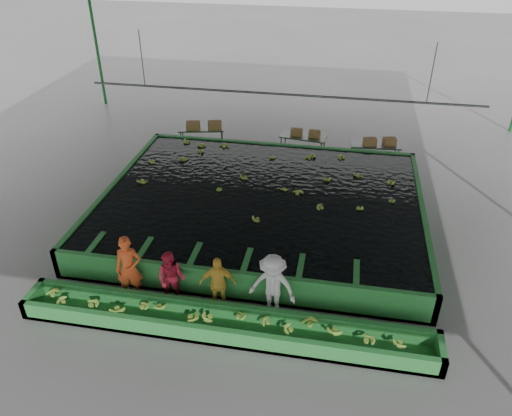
% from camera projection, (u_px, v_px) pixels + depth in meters
% --- Properties ---
extents(ground, '(80.00, 80.00, 0.00)m').
position_uv_depth(ground, '(253.00, 245.00, 14.94)').
color(ground, slate).
rests_on(ground, ground).
extents(shed_roof, '(20.00, 22.00, 0.04)m').
position_uv_depth(shed_roof, '(252.00, 81.00, 12.32)').
color(shed_roof, gray).
rests_on(shed_roof, shed_posts).
extents(shed_posts, '(20.00, 22.00, 5.00)m').
position_uv_depth(shed_posts, '(253.00, 171.00, 13.63)').
color(shed_posts, '#1B6428').
rests_on(shed_posts, ground).
extents(flotation_tank, '(10.00, 8.00, 0.90)m').
position_uv_depth(flotation_tank, '(262.00, 207.00, 15.96)').
color(flotation_tank, '#277732').
rests_on(flotation_tank, ground).
extents(tank_water, '(9.70, 7.70, 0.00)m').
position_uv_depth(tank_water, '(262.00, 196.00, 15.76)').
color(tank_water, black).
rests_on(tank_water, flotation_tank).
extents(sorting_trough, '(10.00, 1.00, 0.50)m').
position_uv_depth(sorting_trough, '(224.00, 324.00, 11.80)').
color(sorting_trough, '#277732').
rests_on(sorting_trough, ground).
extents(cableway_rail, '(0.08, 0.08, 14.00)m').
position_uv_depth(cableway_rail, '(279.00, 94.00, 17.56)').
color(cableway_rail, '#59605B').
rests_on(cableway_rail, shed_roof).
extents(rail_hanger_left, '(0.04, 0.04, 2.00)m').
position_uv_depth(rail_hanger_left, '(142.00, 58.00, 17.82)').
color(rail_hanger_left, '#59605B').
rests_on(rail_hanger_left, shed_roof).
extents(rail_hanger_right, '(0.04, 0.04, 2.00)m').
position_uv_depth(rail_hanger_right, '(432.00, 73.00, 16.25)').
color(rail_hanger_right, '#59605B').
rests_on(rail_hanger_right, shed_roof).
extents(worker_a, '(0.75, 0.58, 1.82)m').
position_uv_depth(worker_a, '(129.00, 268.00, 12.54)').
color(worker_a, '#DB4E20').
rests_on(worker_a, ground).
extents(worker_b, '(0.74, 0.58, 1.51)m').
position_uv_depth(worker_b, '(171.00, 278.00, 12.45)').
color(worker_b, red).
rests_on(worker_b, ground).
extents(worker_c, '(0.96, 0.56, 1.54)m').
position_uv_depth(worker_c, '(218.00, 284.00, 12.25)').
color(worker_c, gold).
rests_on(worker_c, ground).
extents(worker_d, '(1.23, 0.81, 1.78)m').
position_uv_depth(worker_d, '(272.00, 287.00, 11.97)').
color(worker_d, silver).
rests_on(worker_d, ground).
extents(packing_table_left, '(1.97, 1.12, 0.84)m').
position_uv_depth(packing_table_left, '(202.00, 137.00, 20.73)').
color(packing_table_left, '#59605B').
rests_on(packing_table_left, ground).
extents(packing_table_mid, '(1.89, 0.96, 0.82)m').
position_uv_depth(packing_table_mid, '(303.00, 145.00, 20.06)').
color(packing_table_mid, '#59605B').
rests_on(packing_table_mid, ground).
extents(packing_table_right, '(1.94, 0.90, 0.86)m').
position_uv_depth(packing_table_right, '(374.00, 154.00, 19.32)').
color(packing_table_right, '#59605B').
rests_on(packing_table_right, ground).
extents(box_stack_left, '(1.49, 0.70, 0.31)m').
position_uv_depth(box_stack_left, '(204.00, 129.00, 20.40)').
color(box_stack_left, brown).
rests_on(box_stack_left, packing_table_left).
extents(box_stack_mid, '(1.18, 0.39, 0.25)m').
position_uv_depth(box_stack_mid, '(305.00, 136.00, 19.84)').
color(box_stack_mid, brown).
rests_on(box_stack_mid, packing_table_mid).
extents(box_stack_right, '(1.27, 0.61, 0.26)m').
position_uv_depth(box_stack_right, '(379.00, 145.00, 19.04)').
color(box_stack_right, brown).
rests_on(box_stack_right, packing_table_right).
extents(floating_bananas, '(8.82, 6.02, 0.12)m').
position_uv_depth(floating_bananas, '(266.00, 184.00, 16.42)').
color(floating_bananas, '#79A533').
rests_on(floating_bananas, tank_water).
extents(trough_bananas, '(9.05, 0.60, 0.12)m').
position_uv_depth(trough_bananas, '(224.00, 319.00, 11.72)').
color(trough_bananas, '#79A533').
rests_on(trough_bananas, sorting_trough).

